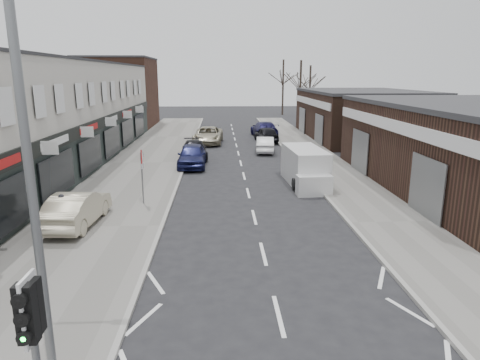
{
  "coord_description": "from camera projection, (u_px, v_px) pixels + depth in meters",
  "views": [
    {
      "loc": [
        -1.49,
        -7.97,
        6.12
      ],
      "look_at": [
        -0.81,
        6.36,
        2.6
      ],
      "focal_mm": 32.0,
      "sensor_mm": 36.0,
      "label": 1
    }
  ],
  "objects": [
    {
      "name": "pavement_left",
      "position": [
        146.0,
        163.0,
        30.27
      ],
      "size": [
        5.5,
        64.0,
        0.12
      ],
      "primitive_type": "cube",
      "color": "slate",
      "rests_on": "ground"
    },
    {
      "name": "pavement_right",
      "position": [
        320.0,
        162.0,
        30.86
      ],
      "size": [
        3.5,
        64.0,
        0.12
      ],
      "primitive_type": "cube",
      "color": "slate",
      "rests_on": "ground"
    },
    {
      "name": "shop_terrace_left",
      "position": [
        27.0,
        118.0,
        26.7
      ],
      "size": [
        8.0,
        41.0,
        7.1
      ],
      "primitive_type": "cube",
      "color": "beige",
      "rests_on": "ground"
    },
    {
      "name": "brick_block_far",
      "position": [
        119.0,
        93.0,
        51.33
      ],
      "size": [
        8.0,
        10.0,
        8.0
      ],
      "primitive_type": "cube",
      "color": "#4A2C20",
      "rests_on": "ground"
    },
    {
      "name": "right_unit_far",
      "position": [
        361.0,
        115.0,
        42.29
      ],
      "size": [
        10.0,
        16.0,
        4.5
      ],
      "primitive_type": "cube",
      "color": "#342117",
      "rests_on": "ground"
    },
    {
      "name": "tree_far_a",
      "position": [
        299.0,
        123.0,
        56.24
      ],
      "size": [
        3.6,
        3.6,
        8.0
      ],
      "primitive_type": null,
      "color": "#382D26",
      "rests_on": "ground"
    },
    {
      "name": "tree_far_b",
      "position": [
        309.0,
        119.0,
        62.18
      ],
      "size": [
        3.6,
        3.6,
        7.5
      ],
      "primitive_type": null,
      "color": "#382D26",
      "rests_on": "ground"
    },
    {
      "name": "tree_far_c",
      "position": [
        282.0,
        115.0,
        67.86
      ],
      "size": [
        3.6,
        3.6,
        8.5
      ],
      "primitive_type": null,
      "color": "#382D26",
      "rests_on": "ground"
    },
    {
      "name": "traffic_light",
      "position": [
        32.0,
        325.0,
        6.53
      ],
      "size": [
        0.28,
        0.6,
        3.1
      ],
      "color": "slate",
      "rests_on": "pavement_left"
    },
    {
      "name": "street_lamp",
      "position": [
        39.0,
        167.0,
        7.17
      ],
      "size": [
        2.23,
        0.22,
        8.0
      ],
      "color": "slate",
      "rests_on": "pavement_left"
    },
    {
      "name": "warning_sign",
      "position": [
        142.0,
        161.0,
        20.14
      ],
      "size": [
        0.12,
        0.8,
        2.7
      ],
      "color": "slate",
      "rests_on": "pavement_left"
    },
    {
      "name": "white_van",
      "position": [
        305.0,
        167.0,
        24.53
      ],
      "size": [
        2.1,
        5.38,
        2.06
      ],
      "rotation": [
        0.0,
        0.0,
        0.05
      ],
      "color": "silver",
      "rests_on": "ground"
    },
    {
      "name": "sedan_on_pavement",
      "position": [
        77.0,
        208.0,
        17.48
      ],
      "size": [
        1.77,
        4.39,
        1.42
      ],
      "primitive_type": "imported",
      "rotation": [
        0.0,
        0.0,
        3.08
      ],
      "color": "#B7AE93",
      "rests_on": "pavement_left"
    },
    {
      "name": "pedestrian",
      "position": [
        63.0,
        212.0,
        16.86
      ],
      "size": [
        0.61,
        0.46,
        1.49
      ],
      "primitive_type": "imported",
      "rotation": [
        0.0,
        0.0,
        3.35
      ],
      "color": "black",
      "rests_on": "pavement_left"
    },
    {
      "name": "parked_car_left_a",
      "position": [
        192.0,
        156.0,
        29.22
      ],
      "size": [
        1.85,
        4.59,
        1.56
      ],
      "primitive_type": "imported",
      "rotation": [
        0.0,
        0.0,
        0.0
      ],
      "color": "#161A46",
      "rests_on": "ground"
    },
    {
      "name": "parked_car_left_b",
      "position": [
        195.0,
        150.0,
        32.3
      ],
      "size": [
        2.2,
        4.64,
        1.31
      ],
      "primitive_type": "imported",
      "rotation": [
        0.0,
        0.0,
        0.08
      ],
      "color": "black",
      "rests_on": "ground"
    },
    {
      "name": "parked_car_left_c",
      "position": [
        208.0,
        135.0,
        39.23
      ],
      "size": [
        2.85,
        5.6,
        1.52
      ],
      "primitive_type": "imported",
      "rotation": [
        0.0,
        0.0,
        -0.06
      ],
      "color": "#ABA389",
      "rests_on": "ground"
    },
    {
      "name": "parked_car_right_a",
      "position": [
        265.0,
        144.0,
        34.75
      ],
      "size": [
        1.75,
        4.03,
        1.29
      ],
      "primitive_type": "imported",
      "rotation": [
        0.0,
        0.0,
        3.04
      ],
      "color": "white",
      "rests_on": "ground"
    },
    {
      "name": "parked_car_right_b",
      "position": [
        266.0,
        134.0,
        40.13
      ],
      "size": [
        2.13,
        4.39,
        1.44
      ],
      "primitive_type": "imported",
      "rotation": [
        0.0,
        0.0,
        3.24
      ],
      "color": "black",
      "rests_on": "ground"
    },
    {
      "name": "parked_car_right_c",
      "position": [
        264.0,
        129.0,
        43.61
      ],
      "size": [
        2.64,
        5.56,
        1.57
      ],
      "primitive_type": "imported",
      "rotation": [
        0.0,
        0.0,
        3.23
      ],
      "color": "#171542",
      "rests_on": "ground"
    }
  ]
}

